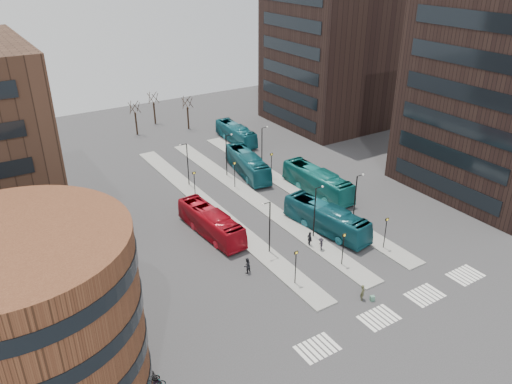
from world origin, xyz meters
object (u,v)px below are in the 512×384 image
suitcase (372,298)px  bicycle_far (153,384)px  traveller (363,292)px  teal_bus_d (236,133)px  teal_bus_c (317,181)px  commuter_b (310,239)px  bicycle_mid (149,378)px  teal_bus_a (326,219)px  commuter_a (247,266)px  commuter_c (321,244)px  red_bus (211,222)px  teal_bus_b (248,164)px

suitcase → bicycle_far: size_ratio=0.27×
traveller → bicycle_far: bearing=140.7°
suitcase → teal_bus_d: 44.81m
teal_bus_c → teal_bus_d: bearing=86.8°
commuter_b → bicycle_mid: (-22.09, -8.80, -0.41)m
teal_bus_a → commuter_a: teal_bus_a is taller
teal_bus_d → commuter_a: bearing=-116.7°
teal_bus_d → commuter_c: (-9.32, -34.19, -0.71)m
commuter_b → bicycle_mid: commuter_b is taller
suitcase → teal_bus_c: size_ratio=0.04×
suitcase → teal_bus_a: 13.20m
teal_bus_a → teal_bus_c: bearing=48.4°
teal_bus_d → bicycle_far: bearing=-125.1°
teal_bus_d → traveller: (-11.37, -42.85, -0.68)m
commuter_a → bicycle_mid: (-13.64, -8.20, -0.38)m
bicycle_far → commuter_c: bearing=-55.8°
bicycle_far → teal_bus_d: bearing=-22.6°
red_bus → teal_bus_b: 17.36m
suitcase → teal_bus_d: size_ratio=0.05×
bicycle_mid → red_bus: bearing=-25.1°
teal_bus_a → commuter_b: bearing=-164.4°
commuter_a → commuter_b: (8.45, 0.61, 0.02)m
commuter_b → suitcase: bearing=-172.8°
red_bus → commuter_c: size_ratio=7.12×
red_bus → teal_bus_d: 30.48m
teal_bus_a → bicycle_mid: size_ratio=7.42×
red_bus → bicycle_mid: size_ratio=7.10×
red_bus → commuter_a: red_bus is taller
teal_bus_b → traveller: bearing=-91.6°
teal_bus_d → commuter_b: 34.27m
teal_bus_d → commuter_c: size_ratio=6.89×
teal_bus_b → commuter_c: size_ratio=7.50×
teal_bus_a → teal_bus_d: size_ratio=1.08×
teal_bus_b → bicycle_far: (-26.48, -29.74, -1.11)m
bicycle_far → traveller: bearing=-77.1°
suitcase → teal_bus_b: teal_bus_b is taller
teal_bus_b → bicycle_far: 39.84m
commuter_b → teal_bus_d: bearing=-4.6°
teal_bus_d → commuter_a: 38.10m
traveller → bicycle_far: size_ratio=0.85×
red_bus → traveller: red_bus is taller
red_bus → commuter_a: (-0.48, -8.66, -0.68)m
suitcase → commuter_a: size_ratio=0.30×
teal_bus_b → traveller: size_ratio=7.21×
commuter_b → teal_bus_b: bearing=-0.2°
teal_bus_c → bicycle_far: 36.76m
suitcase → teal_bus_d: teal_bus_d is taller
teal_bus_a → commuter_c: teal_bus_a is taller
teal_bus_a → commuter_b: (-3.64, -1.65, -0.72)m
bicycle_far → suitcase: bearing=-78.8°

